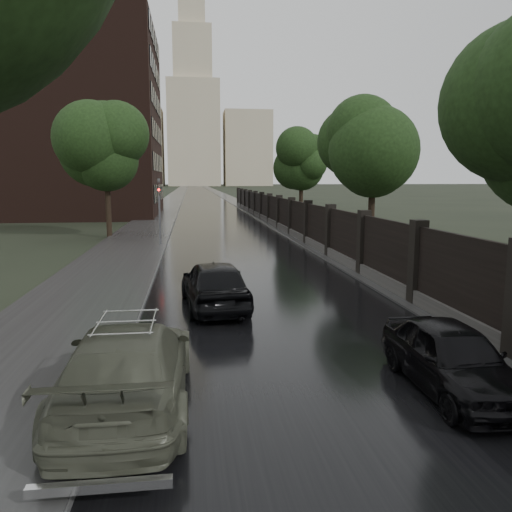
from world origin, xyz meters
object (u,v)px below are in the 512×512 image
object	(u,v)px
volga_sedan	(128,366)
hatchback_left	(214,284)
tree_right_b	(373,161)
traffic_light	(159,206)
car_right_near	(452,358)
tree_right_c	(301,168)
tree_left_far	(106,160)

from	to	relation	value
volga_sedan	hatchback_left	size ratio (longest dim) A/B	1.15
tree_right_b	hatchback_left	distance (m)	15.52
traffic_light	car_right_near	distance (m)	22.44
volga_sedan	car_right_near	xyz separation A→B (m)	(5.93, -0.07, -0.10)
volga_sedan	tree_right_c	bearing A→B (deg)	-106.76
tree_right_c	traffic_light	size ratio (longest dim) A/B	1.75
tree_left_far	tree_right_c	xyz separation A→B (m)	(15.50, 10.00, -0.29)
tree_left_far	car_right_near	distance (m)	28.70
traffic_light	volga_sedan	distance (m)	21.37
tree_left_far	tree_right_c	bearing A→B (deg)	32.83
tree_left_far	tree_right_c	distance (m)	18.45
tree_right_b	car_right_near	xyz separation A→B (m)	(-5.17, -18.38, -4.29)
traffic_light	volga_sedan	size ratio (longest dim) A/B	0.77
traffic_light	tree_right_c	bearing A→B (deg)	51.82
tree_right_b	tree_right_c	distance (m)	18.00
traffic_light	tree_right_b	bearing A→B (deg)	-14.24
tree_left_far	volga_sedan	xyz separation A→B (m)	(4.40, -26.30, -4.49)
tree_left_far	hatchback_left	bearing A→B (deg)	-72.53
tree_left_far	traffic_light	bearing A→B (deg)	-53.53
tree_left_far	hatchback_left	world-z (taller)	tree_left_far
tree_right_b	volga_sedan	bearing A→B (deg)	-121.23
hatchback_left	tree_right_b	bearing A→B (deg)	-133.43
tree_right_b	volga_sedan	xyz separation A→B (m)	(-11.10, -18.30, -4.20)
tree_right_c	car_right_near	size ratio (longest dim) A/B	1.82
traffic_light	volga_sedan	bearing A→B (deg)	-88.12
tree_right_b	car_right_near	world-z (taller)	tree_right_b
tree_left_far	tree_right_c	world-z (taller)	tree_left_far
tree_left_far	car_right_near	size ratio (longest dim) A/B	1.92
volga_sedan	hatchback_left	bearing A→B (deg)	-105.00
tree_right_c	volga_sedan	distance (m)	38.19
car_right_near	tree_left_far	bearing A→B (deg)	111.49
tree_right_b	tree_right_c	size ratio (longest dim) A/B	1.00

